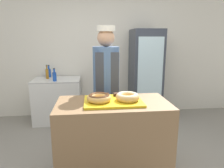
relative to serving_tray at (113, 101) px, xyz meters
name	(u,v)px	position (x,y,z in m)	size (l,w,h in m)	color
wall_back	(101,51)	(0.00, 2.13, 0.43)	(8.00, 0.06, 2.70)	silver
display_counter	(113,141)	(0.00, 0.00, -0.47)	(1.22, 0.64, 0.91)	brown
serving_tray	(113,101)	(0.00, 0.00, 0.00)	(0.62, 0.45, 0.02)	yellow
donut_chocolate_glaze	(99,97)	(-0.15, -0.03, 0.05)	(0.26, 0.26, 0.08)	tan
donut_light_glaze	(127,97)	(0.15, -0.03, 0.05)	(0.26, 0.26, 0.08)	tan
brownie_back_left	(106,95)	(-0.07, 0.17, 0.03)	(0.08, 0.08, 0.03)	black
brownie_back_right	(117,94)	(0.07, 0.17, 0.03)	(0.08, 0.08, 0.03)	black
baker_person	(106,87)	(-0.02, 0.63, 0.01)	(0.36, 0.36, 1.75)	#4C4C51
beverage_fridge	(145,75)	(0.85, 1.76, -0.04)	(0.57, 0.63, 1.77)	#333842
chest_freezer	(58,100)	(-0.87, 1.77, -0.50)	(0.87, 0.60, 0.84)	silver
bottle_blue	(54,76)	(-0.87, 1.56, 0.01)	(0.07, 0.07, 0.23)	#1E4CB2
bottle_blue_b	(49,73)	(-1.05, 1.97, 0.01)	(0.07, 0.07, 0.24)	#1E4CB2
bottle_amber	(47,73)	(-1.05, 1.81, 0.02)	(0.06, 0.06, 0.26)	#99661E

